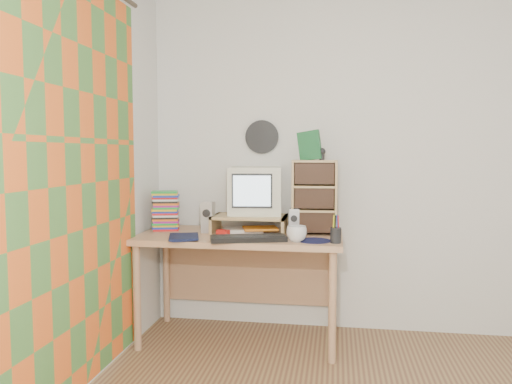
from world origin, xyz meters
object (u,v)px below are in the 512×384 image
(desk, at_px, (242,252))
(cd_rack, at_px, (314,197))
(keyboard, at_px, (248,238))
(diary, at_px, (169,236))
(crt_monitor, at_px, (255,191))
(dvd_stack, at_px, (166,213))
(mug, at_px, (297,234))

(desk, bearing_deg, cd_rack, 3.35)
(keyboard, height_order, cd_rack, cd_rack)
(cd_rack, bearing_deg, diary, -161.13)
(crt_monitor, bearing_deg, cd_rack, -14.44)
(dvd_stack, xyz_separation_m, cd_rack, (1.07, -0.00, 0.13))
(desk, relative_size, cd_rack, 2.73)
(keyboard, xyz_separation_m, diary, (-0.52, -0.02, 0.01))
(mug, bearing_deg, diary, -177.59)
(desk, bearing_deg, crt_monitor, 46.89)
(crt_monitor, bearing_deg, keyboard, -93.63)
(keyboard, bearing_deg, diary, 165.54)
(mug, bearing_deg, cd_rack, 73.63)
(crt_monitor, relative_size, mug, 2.78)
(crt_monitor, distance_m, dvd_stack, 0.67)
(desk, distance_m, mug, 0.54)
(desk, distance_m, diary, 0.56)
(dvd_stack, height_order, cd_rack, cd_rack)
(diary, bearing_deg, desk, 20.87)
(desk, relative_size, mug, 10.87)
(diary, bearing_deg, mug, -14.66)
(dvd_stack, distance_m, cd_rack, 1.08)
(crt_monitor, relative_size, dvd_stack, 1.39)
(keyboard, height_order, dvd_stack, dvd_stack)
(desk, height_order, diary, diary)
(diary, bearing_deg, dvd_stack, 95.06)
(cd_rack, height_order, mug, cd_rack)
(cd_rack, bearing_deg, keyboard, -142.03)
(cd_rack, bearing_deg, crt_monitor, 170.04)
(cd_rack, relative_size, diary, 2.20)
(crt_monitor, distance_m, mug, 0.56)
(crt_monitor, bearing_deg, desk, -139.85)
(keyboard, bearing_deg, dvd_stack, 136.58)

